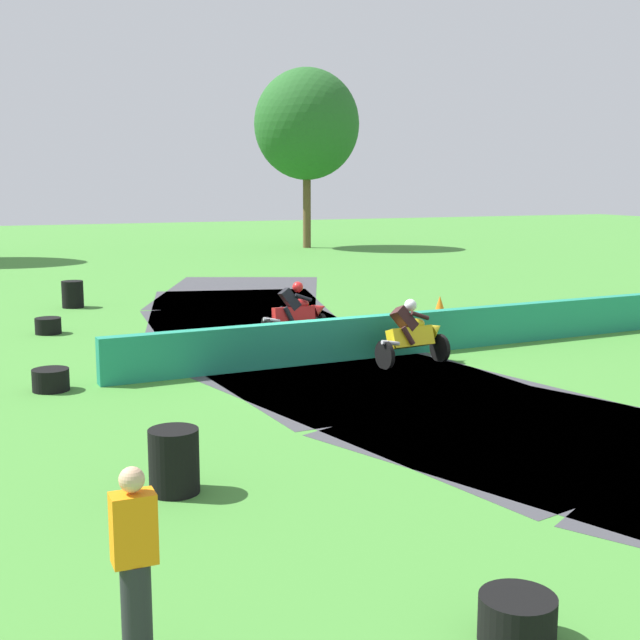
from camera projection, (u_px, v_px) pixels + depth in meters
ground_plane at (318, 362)px, 17.81m from camera, size 120.00×120.00×0.00m
track_asphalt at (370, 357)px, 18.36m from camera, size 10.66×33.03×0.01m
safety_barrier at (528, 322)px, 20.18m from camera, size 20.22×1.45×0.90m
motorcycle_lead_red at (296, 312)px, 20.29m from camera, size 1.69×0.70×1.42m
motorcycle_chase_yellow at (413, 334)px, 17.59m from camera, size 1.67×0.94×1.42m
tire_stack_near at (73, 294)px, 25.43m from camera, size 0.64×0.64×0.80m
tire_stack_mid_a at (48, 326)px, 21.11m from camera, size 0.64×0.64×0.40m
tire_stack_mid_b at (51, 380)px, 15.40m from camera, size 0.66×0.66×0.40m
tire_stack_far at (174, 461)px, 10.34m from camera, size 0.62×0.62×0.80m
tire_stack_extra_a at (517, 619)px, 7.01m from camera, size 0.65×0.65×0.40m
track_marshal at (135, 568)px, 6.56m from camera, size 0.34×0.24×1.63m
traffic_cone at (440, 303)px, 24.86m from camera, size 0.28×0.28×0.44m
tree_far_left at (307, 124)px, 46.99m from camera, size 5.81×5.81×9.88m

